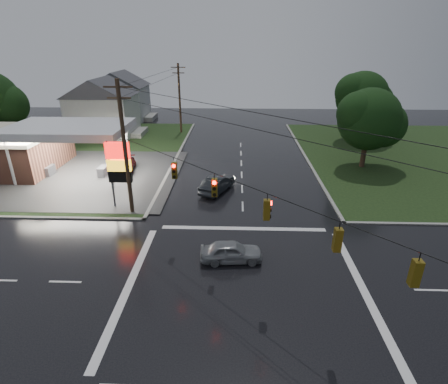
{
  "coord_description": "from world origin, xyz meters",
  "views": [
    {
      "loc": [
        -0.67,
        -17.03,
        13.54
      ],
      "look_at": [
        -1.53,
        7.24,
        3.0
      ],
      "focal_mm": 28.0,
      "sensor_mm": 36.0,
      "label": 1
    }
  ],
  "objects_px": {
    "gas_station": "(12,148)",
    "car_crossing": "(231,251)",
    "pylon_sign": "(119,164)",
    "tree_ne_near": "(371,120)",
    "tree_ne_far": "(363,98)",
    "house_near": "(103,106)",
    "utility_pole_nw": "(125,148)",
    "house_far": "(121,95)",
    "car_north": "(217,184)",
    "car_pump": "(126,166)",
    "utility_pole_n": "(180,98)"
  },
  "relations": [
    {
      "from": "gas_station",
      "to": "car_crossing",
      "type": "height_order",
      "value": "gas_station"
    },
    {
      "from": "pylon_sign",
      "to": "tree_ne_near",
      "type": "height_order",
      "value": "tree_ne_near"
    },
    {
      "from": "tree_ne_near",
      "to": "tree_ne_far",
      "type": "bearing_deg",
      "value": 75.93
    },
    {
      "from": "house_near",
      "to": "gas_station",
      "type": "bearing_deg",
      "value": -106.17
    },
    {
      "from": "pylon_sign",
      "to": "utility_pole_nw",
      "type": "height_order",
      "value": "utility_pole_nw"
    },
    {
      "from": "house_far",
      "to": "utility_pole_nw",
      "type": "bearing_deg",
      "value": -72.08
    },
    {
      "from": "car_crossing",
      "to": "house_far",
      "type": "bearing_deg",
      "value": 20.18
    },
    {
      "from": "gas_station",
      "to": "car_north",
      "type": "relative_size",
      "value": 5.51
    },
    {
      "from": "house_far",
      "to": "tree_ne_far",
      "type": "bearing_deg",
      "value": -19.71
    },
    {
      "from": "car_crossing",
      "to": "car_pump",
      "type": "relative_size",
      "value": 0.92
    },
    {
      "from": "car_north",
      "to": "car_pump",
      "type": "xyz_separation_m",
      "value": [
        -10.54,
        5.4,
        -0.13
      ]
    },
    {
      "from": "utility_pole_n",
      "to": "tree_ne_near",
      "type": "relative_size",
      "value": 1.17
    },
    {
      "from": "utility_pole_n",
      "to": "car_crossing",
      "type": "height_order",
      "value": "utility_pole_n"
    },
    {
      "from": "gas_station",
      "to": "car_crossing",
      "type": "xyz_separation_m",
      "value": [
        24.79,
        -17.06,
        -1.85
      ]
    },
    {
      "from": "gas_station",
      "to": "utility_pole_n",
      "type": "distance_m",
      "value": 24.6
    },
    {
      "from": "house_near",
      "to": "car_crossing",
      "type": "height_order",
      "value": "house_near"
    },
    {
      "from": "car_pump",
      "to": "house_near",
      "type": "bearing_deg",
      "value": 108.01
    },
    {
      "from": "house_far",
      "to": "house_near",
      "type": "bearing_deg",
      "value": -85.24
    },
    {
      "from": "pylon_sign",
      "to": "car_crossing",
      "type": "height_order",
      "value": "pylon_sign"
    },
    {
      "from": "house_far",
      "to": "car_pump",
      "type": "height_order",
      "value": "house_far"
    },
    {
      "from": "house_near",
      "to": "car_pump",
      "type": "bearing_deg",
      "value": -63.99
    },
    {
      "from": "car_north",
      "to": "utility_pole_n",
      "type": "bearing_deg",
      "value": -49.52
    },
    {
      "from": "utility_pole_nw",
      "to": "car_north",
      "type": "xyz_separation_m",
      "value": [
        7.04,
        4.8,
        -4.94
      ]
    },
    {
      "from": "tree_ne_far",
      "to": "car_crossing",
      "type": "relative_size",
      "value": 2.38
    },
    {
      "from": "tree_ne_near",
      "to": "pylon_sign",
      "type": "bearing_deg",
      "value": -154.99
    },
    {
      "from": "pylon_sign",
      "to": "tree_ne_near",
      "type": "xyz_separation_m",
      "value": [
        24.64,
        11.49,
        1.55
      ]
    },
    {
      "from": "house_far",
      "to": "car_north",
      "type": "distance_m",
      "value": 39.09
    },
    {
      "from": "tree_ne_near",
      "to": "car_north",
      "type": "height_order",
      "value": "tree_ne_near"
    },
    {
      "from": "tree_ne_near",
      "to": "car_north",
      "type": "distance_m",
      "value": 18.91
    },
    {
      "from": "car_crossing",
      "to": "car_pump",
      "type": "height_order",
      "value": "car_crossing"
    },
    {
      "from": "house_near",
      "to": "tree_ne_near",
      "type": "bearing_deg",
      "value": -21.76
    },
    {
      "from": "house_near",
      "to": "tree_ne_near",
      "type": "xyz_separation_m",
      "value": [
        35.09,
        -14.01,
        1.16
      ]
    },
    {
      "from": "house_far",
      "to": "tree_ne_far",
      "type": "distance_m",
      "value": 41.57
    },
    {
      "from": "gas_station",
      "to": "tree_ne_far",
      "type": "xyz_separation_m",
      "value": [
        42.83,
        14.29,
        3.63
      ]
    },
    {
      "from": "house_far",
      "to": "tree_ne_far",
      "type": "xyz_separation_m",
      "value": [
        39.1,
        -14.01,
        1.77
      ]
    },
    {
      "from": "utility_pole_nw",
      "to": "tree_ne_near",
      "type": "distance_m",
      "value": 26.74
    },
    {
      "from": "gas_station",
      "to": "car_pump",
      "type": "bearing_deg",
      "value": 0.03
    },
    {
      "from": "house_near",
      "to": "tree_ne_near",
      "type": "relative_size",
      "value": 1.23
    },
    {
      "from": "house_far",
      "to": "car_crossing",
      "type": "relative_size",
      "value": 2.69
    },
    {
      "from": "tree_ne_far",
      "to": "car_pump",
      "type": "xyz_separation_m",
      "value": [
        -30.15,
        -14.29,
        -5.53
      ]
    },
    {
      "from": "pylon_sign",
      "to": "tree_ne_far",
      "type": "relative_size",
      "value": 0.61
    },
    {
      "from": "utility_pole_nw",
      "to": "pylon_sign",
      "type": "bearing_deg",
      "value": 135.0
    },
    {
      "from": "pylon_sign",
      "to": "utility_pole_n",
      "type": "relative_size",
      "value": 0.57
    },
    {
      "from": "car_crossing",
      "to": "tree_ne_near",
      "type": "bearing_deg",
      "value": -42.55
    },
    {
      "from": "utility_pole_n",
      "to": "car_pump",
      "type": "height_order",
      "value": "utility_pole_n"
    },
    {
      "from": "car_crossing",
      "to": "car_pump",
      "type": "xyz_separation_m",
      "value": [
        -12.11,
        17.07,
        -0.05
      ]
    },
    {
      "from": "tree_ne_far",
      "to": "car_north",
      "type": "height_order",
      "value": "tree_ne_far"
    },
    {
      "from": "pylon_sign",
      "to": "tree_ne_near",
      "type": "relative_size",
      "value": 0.67
    },
    {
      "from": "house_near",
      "to": "house_far",
      "type": "height_order",
      "value": "same"
    },
    {
      "from": "utility_pole_nw",
      "to": "car_crossing",
      "type": "xyz_separation_m",
      "value": [
        8.61,
        -6.86,
        -5.02
      ]
    }
  ]
}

